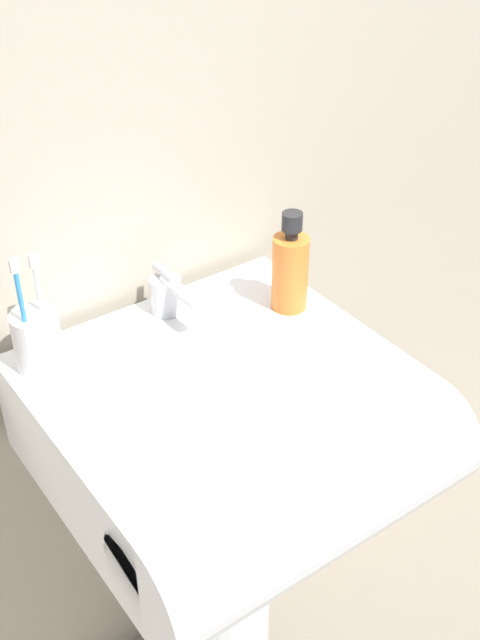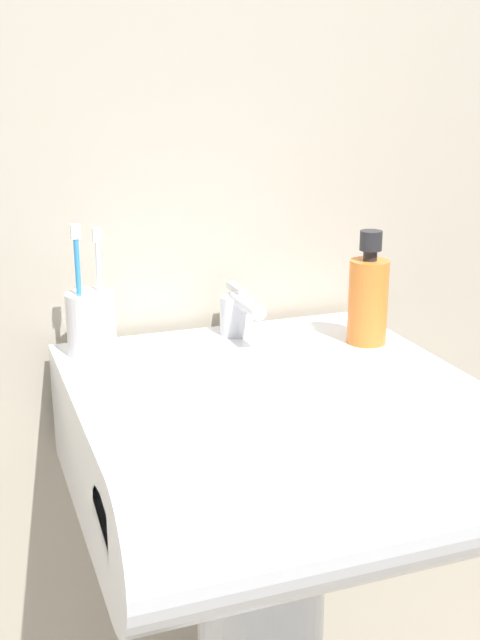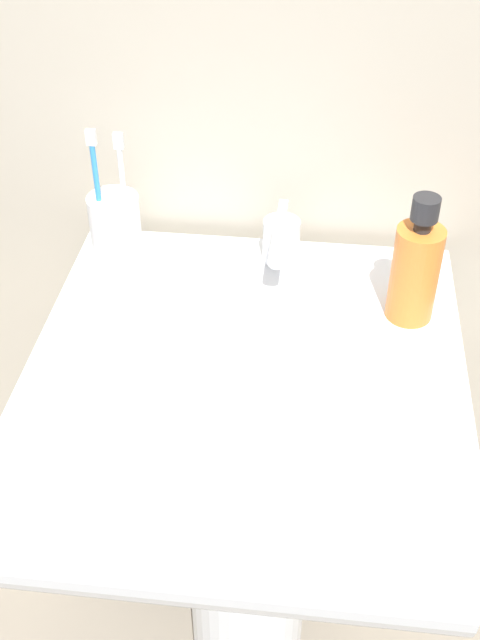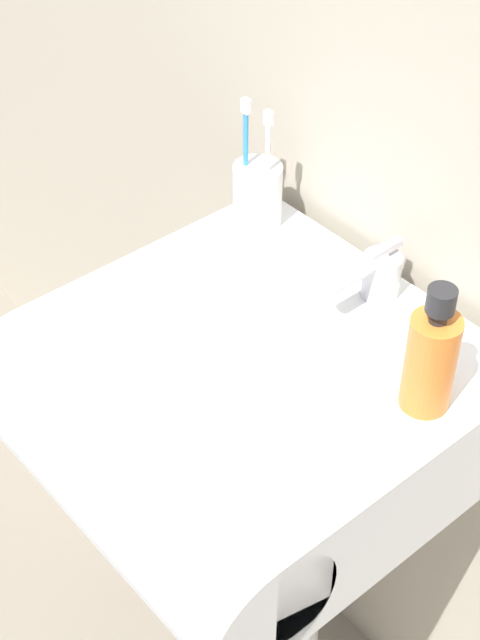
# 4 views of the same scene
# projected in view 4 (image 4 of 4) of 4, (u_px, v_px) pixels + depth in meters

# --- Properties ---
(wall_back) EXTENTS (5.00, 0.05, 2.40)m
(wall_back) POSITION_uv_depth(u_px,v_px,m) (447.00, 30.00, 1.10)
(wall_back) COLOR #B7AD99
(wall_back) RESTS_ON ground
(sink_pedestal) EXTENTS (0.19, 0.19, 0.71)m
(sink_pedestal) POSITION_uv_depth(u_px,v_px,m) (263.00, 586.00, 1.54)
(sink_pedestal) COLOR white
(sink_pedestal) RESTS_ON ground
(sink_basin) EXTENTS (0.51, 0.51, 0.17)m
(sink_basin) POSITION_uv_depth(u_px,v_px,m) (232.00, 413.00, 1.22)
(sink_basin) COLOR white
(sink_basin) RESTS_ON sink_pedestal
(faucet) EXTENTS (0.05, 0.12, 0.08)m
(faucet) POSITION_uv_depth(u_px,v_px,m) (376.00, 274.00, 1.23)
(faucet) COLOR silver
(faucet) RESTS_ON sink_basin
(toothbrush_cup) EXTENTS (0.07, 0.07, 0.19)m
(toothbrush_cup) POSITION_uv_depth(u_px,v_px,m) (257.00, 193.00, 1.35)
(toothbrush_cup) COLOR white
(toothbrush_cup) RESTS_ON sink_basin
(soap_bottle) EXTENTS (0.06, 0.06, 0.17)m
(soap_bottle) POSITION_uv_depth(u_px,v_px,m) (431.00, 359.00, 1.07)
(soap_bottle) COLOR orange
(soap_bottle) RESTS_ON sink_basin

